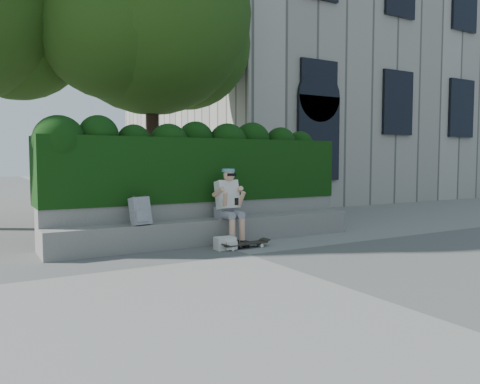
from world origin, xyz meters
TOP-DOWN VIEW (x-y plane):
  - ground at (0.00, 0.00)m, footprint 80.00×80.00m
  - bench_ledge at (0.00, 1.25)m, footprint 6.00×0.45m
  - planter_wall at (0.00, 1.73)m, footprint 6.00×0.50m
  - hedge at (0.00, 1.95)m, footprint 6.00×1.00m
  - building at (9.00, 11.00)m, footprint 12.00×12.00m
  - tree_left at (0.13, 4.95)m, footprint 4.99×4.99m
  - person at (0.20, 1.07)m, footprint 0.40×0.76m
  - skateboard at (0.21, 0.51)m, footprint 0.88×0.26m
  - backpack_plaid at (-1.45, 1.15)m, footprint 0.35×0.24m
  - backpack_ground at (-0.14, 0.58)m, footprint 0.35×0.26m

SIDE VIEW (x-z plane):
  - ground at x=0.00m, z-range 0.00..0.00m
  - skateboard at x=0.21m, z-range 0.03..0.12m
  - backpack_ground at x=-0.14m, z-range 0.00..0.22m
  - bench_ledge at x=0.00m, z-range 0.00..0.45m
  - planter_wall at x=0.00m, z-range 0.00..0.75m
  - backpack_plaid at x=-1.45m, z-range 0.45..0.92m
  - person at x=0.20m, z-range 0.06..1.44m
  - hedge at x=0.00m, z-range 0.75..1.95m
  - tree_left at x=0.13m, z-range 1.33..8.99m
  - building at x=9.00m, z-range 0.00..15.00m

